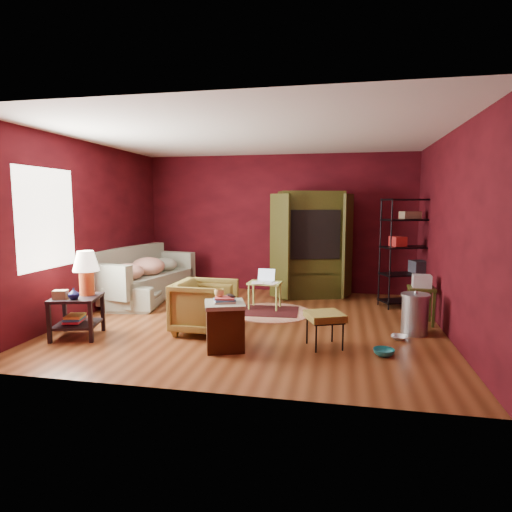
# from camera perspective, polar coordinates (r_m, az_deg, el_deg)

# --- Properties ---
(room) EXTENTS (5.54, 5.04, 2.84)m
(room) POSITION_cam_1_polar(r_m,az_deg,el_deg) (6.40, -0.73, 3.36)
(room) COLOR brown
(room) RESTS_ON ground
(sofa) EXTENTS (0.91, 2.16, 0.82)m
(sofa) POSITION_cam_1_polar(r_m,az_deg,el_deg) (8.28, -14.59, -2.96)
(sofa) COLOR gray
(sofa) RESTS_ON ground
(armchair) EXTENTS (0.76, 0.81, 0.81)m
(armchair) POSITION_cam_1_polar(r_m,az_deg,el_deg) (6.09, -6.83, -6.37)
(armchair) COLOR black
(armchair) RESTS_ON ground
(pet_bowl_steel) EXTENTS (0.23, 0.11, 0.22)m
(pet_bowl_steel) POSITION_cam_1_polar(r_m,az_deg,el_deg) (6.10, 18.60, -9.52)
(pet_bowl_steel) COLOR silver
(pet_bowl_steel) RESTS_ON ground
(pet_bowl_turquoise) EXTENTS (0.27, 0.16, 0.25)m
(pet_bowl_turquoise) POSITION_cam_1_polar(r_m,az_deg,el_deg) (5.44, 16.71, -11.33)
(pet_bowl_turquoise) COLOR teal
(pet_bowl_turquoise) RESTS_ON ground
(vase) EXTENTS (0.15, 0.16, 0.15)m
(vase) POSITION_cam_1_polar(r_m,az_deg,el_deg) (6.11, -23.13, -4.67)
(vase) COLOR #0C0F3F
(vase) RESTS_ON side_table
(mug) EXTENTS (0.13, 0.11, 0.12)m
(mug) POSITION_cam_1_polar(r_m,az_deg,el_deg) (5.34, -4.92, -4.79)
(mug) COLOR #DCC66B
(mug) RESTS_ON hamper
(side_table) EXTENTS (0.72, 0.72, 1.17)m
(side_table) POSITION_cam_1_polar(r_m,az_deg,el_deg) (6.30, -22.24, -3.65)
(side_table) COLOR black
(side_table) RESTS_ON ground
(sofa_cushions) EXTENTS (1.26, 2.31, 0.91)m
(sofa_cushions) POSITION_cam_1_polar(r_m,az_deg,el_deg) (8.28, -14.86, -2.70)
(sofa_cushions) COLOR gray
(sofa_cushions) RESTS_ON sofa
(hamper) EXTENTS (0.62, 0.62, 0.68)m
(hamper) POSITION_cam_1_polar(r_m,az_deg,el_deg) (5.40, -4.17, -9.13)
(hamper) COLOR #3F1F0E
(hamper) RESTS_ON ground
(footstool) EXTENTS (0.57, 0.57, 0.45)m
(footstool) POSITION_cam_1_polar(r_m,az_deg,el_deg) (5.50, 9.16, -8.08)
(footstool) COLOR black
(footstool) RESTS_ON ground
(rug_round) EXTENTS (1.38, 1.38, 0.01)m
(rug_round) POSITION_cam_1_polar(r_m,az_deg,el_deg) (7.20, 2.13, -7.52)
(rug_round) COLOR beige
(rug_round) RESTS_ON ground
(rug_oriental) EXTENTS (1.17, 0.81, 0.01)m
(rug_oriental) POSITION_cam_1_polar(r_m,az_deg,el_deg) (7.25, 1.12, -7.33)
(rug_oriental) COLOR #4A1316
(rug_oriental) RESTS_ON ground
(laptop_desk) EXTENTS (0.57, 0.45, 0.68)m
(laptop_desk) POSITION_cam_1_polar(r_m,az_deg,el_deg) (7.35, 1.19, -3.88)
(laptop_desk) COLOR #CAE669
(laptop_desk) RESTS_ON ground
(tv_armoire) EXTENTS (1.54, 1.14, 2.04)m
(tv_armoire) POSITION_cam_1_polar(r_m,az_deg,el_deg) (8.31, 7.32, 1.81)
(tv_armoire) COLOR #36340F
(tv_armoire) RESTS_ON ground
(wire_shelving) EXTENTS (1.01, 0.72, 1.90)m
(wire_shelving) POSITION_cam_1_polar(r_m,az_deg,el_deg) (7.92, 19.77, 1.02)
(wire_shelving) COLOR black
(wire_shelving) RESTS_ON ground
(small_stand) EXTENTS (0.39, 0.39, 0.75)m
(small_stand) POSITION_cam_1_polar(r_m,az_deg,el_deg) (6.89, 21.20, -3.91)
(small_stand) COLOR #36340F
(small_stand) RESTS_ON ground
(trash_can) EXTENTS (0.47, 0.47, 0.62)m
(trash_can) POSITION_cam_1_polar(r_m,az_deg,el_deg) (6.38, 20.42, -7.23)
(trash_can) COLOR #A2A3AA
(trash_can) RESTS_ON ground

